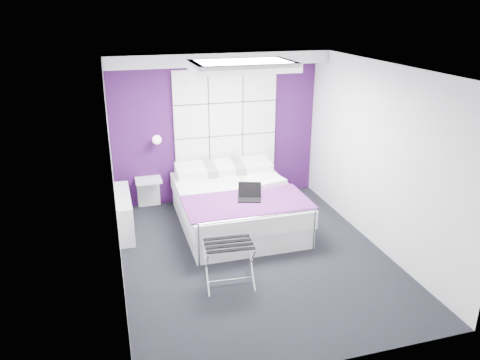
# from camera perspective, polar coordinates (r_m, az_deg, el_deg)

# --- Properties ---
(floor) EXTENTS (4.40, 4.40, 0.00)m
(floor) POSITION_cam_1_polar(r_m,az_deg,el_deg) (6.65, 1.76, -9.19)
(floor) COLOR black
(floor) RESTS_ON ground
(ceiling) EXTENTS (4.40, 4.40, 0.00)m
(ceiling) POSITION_cam_1_polar(r_m,az_deg,el_deg) (5.81, 2.05, 13.61)
(ceiling) COLOR white
(ceiling) RESTS_ON wall_back
(wall_back) EXTENTS (3.60, 0.00, 3.60)m
(wall_back) POSITION_cam_1_polar(r_m,az_deg,el_deg) (8.14, -2.90, 6.37)
(wall_back) COLOR white
(wall_back) RESTS_ON floor
(wall_left) EXTENTS (0.00, 4.40, 4.40)m
(wall_left) POSITION_cam_1_polar(r_m,az_deg,el_deg) (5.84, -15.16, -0.25)
(wall_left) COLOR white
(wall_left) RESTS_ON floor
(wall_right) EXTENTS (0.00, 4.40, 4.40)m
(wall_right) POSITION_cam_1_polar(r_m,az_deg,el_deg) (6.86, 16.38, 2.76)
(wall_right) COLOR white
(wall_right) RESTS_ON floor
(accent_wall) EXTENTS (3.58, 0.02, 2.58)m
(accent_wall) POSITION_cam_1_polar(r_m,az_deg,el_deg) (8.13, -2.88, 6.35)
(accent_wall) COLOR #3A1046
(accent_wall) RESTS_ON wall_back
(soffit) EXTENTS (3.58, 0.50, 0.20)m
(soffit) POSITION_cam_1_polar(r_m,az_deg,el_deg) (7.69, -2.62, 14.62)
(soffit) COLOR white
(soffit) RESTS_ON wall_back
(headboard) EXTENTS (1.80, 0.08, 2.30)m
(headboard) POSITION_cam_1_polar(r_m,az_deg,el_deg) (8.15, -1.75, 5.46)
(headboard) COLOR silver
(headboard) RESTS_ON wall_back
(skylight) EXTENTS (1.36, 0.86, 0.12)m
(skylight) POSITION_cam_1_polar(r_m,az_deg,el_deg) (6.38, 0.33, 13.82)
(skylight) COLOR white
(skylight) RESTS_ON ceiling
(wall_lamp) EXTENTS (0.15, 0.15, 0.15)m
(wall_lamp) POSITION_cam_1_polar(r_m,az_deg,el_deg) (7.86, -10.14, 4.94)
(wall_lamp) COLOR white
(wall_lamp) RESTS_ON wall_back
(radiator) EXTENTS (0.22, 1.20, 0.60)m
(radiator) POSITION_cam_1_polar(r_m,az_deg,el_deg) (7.42, -13.93, -3.91)
(radiator) COLOR white
(radiator) RESTS_ON floor
(bed) EXTENTS (1.82, 2.20, 0.77)m
(bed) POSITION_cam_1_polar(r_m,az_deg,el_deg) (7.41, -0.44, -3.08)
(bed) COLOR white
(bed) RESTS_ON floor
(nightstand) EXTENTS (0.43, 0.33, 0.05)m
(nightstand) POSITION_cam_1_polar(r_m,az_deg,el_deg) (8.02, -11.11, -0.03)
(nightstand) COLOR white
(nightstand) RESTS_ON wall_back
(luggage_rack) EXTENTS (0.59, 0.43, 0.58)m
(luggage_rack) POSITION_cam_1_polar(r_m,az_deg,el_deg) (5.90, -1.36, -10.20)
(luggage_rack) COLOR silver
(luggage_rack) RESTS_ON floor
(laptop) EXTENTS (0.34, 0.24, 0.24)m
(laptop) POSITION_cam_1_polar(r_m,az_deg,el_deg) (6.87, 1.05, -1.85)
(laptop) COLOR black
(laptop) RESTS_ON bed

